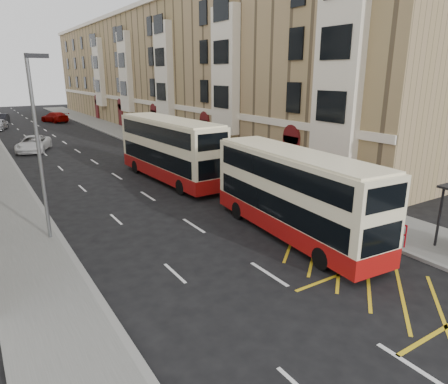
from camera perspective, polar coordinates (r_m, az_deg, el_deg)
ground at (r=13.27m, az=17.89°, el=-17.98°), size 200.00×200.00×0.00m
pavement_right at (r=40.95m, az=-7.91°, el=6.17°), size 4.00×120.00×0.15m
kerb_right at (r=40.17m, az=-10.50°, el=5.85°), size 0.25×120.00×0.15m
kerb_left at (r=37.43m, az=-27.72°, el=3.44°), size 0.25×120.00×0.15m
road_markings at (r=52.88m, az=-22.93°, el=7.28°), size 10.00×110.00×0.01m
terrace_right at (r=57.15m, az=-8.52°, el=16.56°), size 10.75×79.00×15.25m
guard_railing at (r=20.57m, az=17.07°, el=-2.60°), size 0.06×6.56×1.01m
street_lamp_near at (r=18.97m, az=-24.96°, el=6.80°), size 0.93×0.18×8.00m
double_decker_front at (r=18.51m, az=9.91°, el=-0.33°), size 3.08×10.24×4.03m
double_decker_rear at (r=28.34m, az=-7.74°, el=6.01°), size 3.00×11.09×4.38m
pedestrian_far at (r=22.05m, az=19.68°, el=-1.16°), size 1.05×0.55×1.71m
white_van at (r=43.56m, az=-25.57°, el=6.24°), size 4.24×5.93×1.50m
car_dark at (r=70.80m, az=-29.15°, el=9.14°), size 2.55×4.63×1.45m
car_red at (r=68.97m, az=-23.02°, el=9.82°), size 3.86×5.93×1.60m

